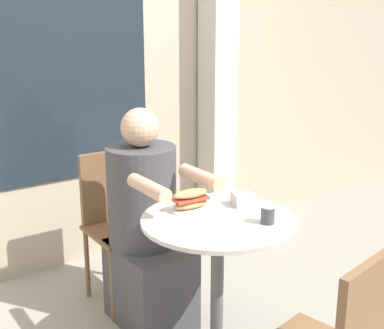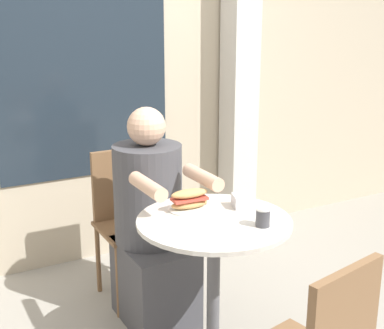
{
  "view_description": "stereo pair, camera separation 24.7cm",
  "coord_description": "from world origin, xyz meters",
  "px_view_note": "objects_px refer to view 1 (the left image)",
  "views": [
    {
      "loc": [
        -1.36,
        -1.75,
        1.63
      ],
      "look_at": [
        0.0,
        0.2,
        0.96
      ],
      "focal_mm": 50.0,
      "sensor_mm": 36.0,
      "label": 1
    },
    {
      "loc": [
        -1.15,
        -1.88,
        1.63
      ],
      "look_at": [
        0.0,
        0.2,
        0.96
      ],
      "focal_mm": 50.0,
      "sensor_mm": 36.0,
      "label": 2
    }
  ],
  "objects_px": {
    "cafe_table": "(217,261)",
    "diner_chair": "(116,212)",
    "seated_diner": "(146,234)",
    "drink_cup": "(268,214)",
    "sandwich_on_plate": "(191,201)"
  },
  "relations": [
    {
      "from": "cafe_table",
      "to": "seated_diner",
      "type": "distance_m",
      "value": 0.54
    },
    {
      "from": "diner_chair",
      "to": "drink_cup",
      "type": "height_order",
      "value": "diner_chair"
    },
    {
      "from": "seated_diner",
      "to": "sandwich_on_plate",
      "type": "distance_m",
      "value": 0.48
    },
    {
      "from": "seated_diner",
      "to": "drink_cup",
      "type": "xyz_separation_m",
      "value": [
        0.2,
        -0.71,
        0.29
      ]
    },
    {
      "from": "cafe_table",
      "to": "sandwich_on_plate",
      "type": "relative_size",
      "value": 3.9
    },
    {
      "from": "cafe_table",
      "to": "drink_cup",
      "type": "xyz_separation_m",
      "value": [
        0.14,
        -0.17,
        0.25
      ]
    },
    {
      "from": "diner_chair",
      "to": "seated_diner",
      "type": "bearing_deg",
      "value": 90.1
    },
    {
      "from": "drink_cup",
      "to": "diner_chair",
      "type": "bearing_deg",
      "value": 100.55
    },
    {
      "from": "cafe_table",
      "to": "diner_chair",
      "type": "height_order",
      "value": "diner_chair"
    },
    {
      "from": "diner_chair",
      "to": "sandwich_on_plate",
      "type": "bearing_deg",
      "value": 91.66
    },
    {
      "from": "drink_cup",
      "to": "cafe_table",
      "type": "bearing_deg",
      "value": 129.15
    },
    {
      "from": "diner_chair",
      "to": "seated_diner",
      "type": "relative_size",
      "value": 0.74
    },
    {
      "from": "seated_diner",
      "to": "drink_cup",
      "type": "distance_m",
      "value": 0.79
    },
    {
      "from": "cafe_table",
      "to": "drink_cup",
      "type": "distance_m",
      "value": 0.33
    },
    {
      "from": "diner_chair",
      "to": "seated_diner",
      "type": "distance_m",
      "value": 0.35
    }
  ]
}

